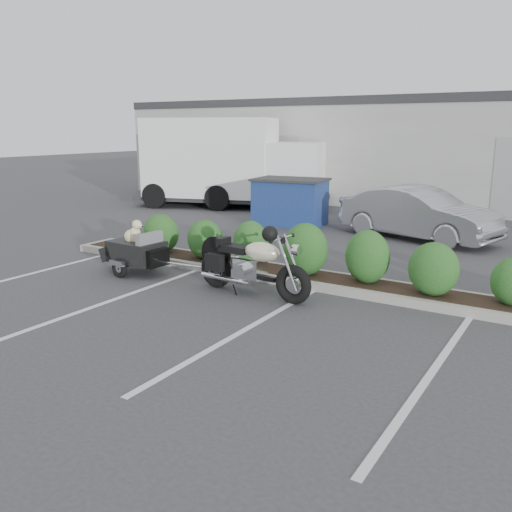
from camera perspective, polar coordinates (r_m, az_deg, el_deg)
The scene contains 8 objects.
ground at distance 9.11m, azimuth -5.58°, elevation -5.22°, with size 90.00×90.00×0.00m, color #38383A.
planter_kerb at distance 10.38m, azimuth 6.26°, elevation -2.46°, with size 12.00×1.00×0.15m, color #9E9E93.
building at distance 24.42m, azimuth 19.75°, elevation 10.51°, with size 26.00×10.00×4.00m, color #9EA099.
motorcycle at distance 9.47m, azimuth -0.45°, elevation -1.02°, with size 2.36×0.80×1.35m.
pet_trailer at distance 11.20m, azimuth -12.50°, elevation 0.57°, with size 1.89×1.06×1.12m.
sedan at distance 14.93m, azimuth 16.68°, elevation 4.33°, with size 1.46×4.20×1.38m, color #AFB0B6.
dumpster at distance 16.54m, azimuth 3.62°, elevation 5.77°, with size 2.29×1.71×1.40m.
delivery_truck at distance 20.31m, azimuth -2.66°, elevation 9.57°, with size 7.40×4.25×3.23m.
Camera 1 is at (5.29, -6.82, 2.89)m, focal length 38.00 mm.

